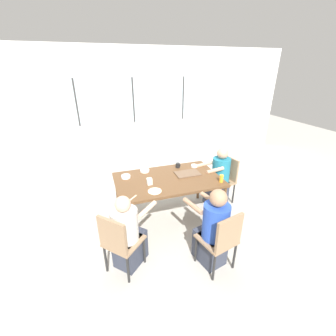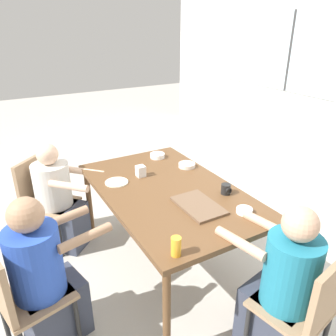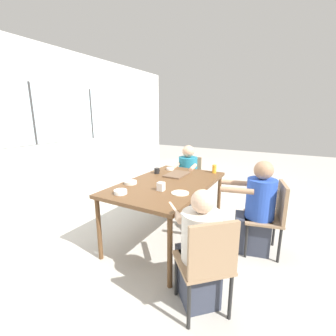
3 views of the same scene
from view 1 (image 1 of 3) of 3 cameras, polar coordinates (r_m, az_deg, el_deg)
name	(u,v)px [view 1 (image 1 of 3)]	position (r m, az deg, el deg)	size (l,w,h in m)	color
ground_plane	(168,219)	(3.89, 0.00, -12.71)	(16.00, 16.00, 0.00)	#B2ADA3
wall_back_with_windows	(133,108)	(5.82, -8.77, 14.91)	(8.40, 0.08, 2.80)	silver
dining_table	(168,182)	(3.51, 0.00, -3.55)	(1.62, 0.98, 0.76)	brown
chair_for_woman_green_shirt	(222,238)	(2.85, 13.65, -16.91)	(0.48, 0.48, 0.85)	#937556
chair_for_man_blue_shirt	(226,176)	(4.27, 14.43, -2.02)	(0.47, 0.47, 0.85)	#937556
chair_for_man_teal_shirt	(118,240)	(2.80, -12.48, -17.49)	(0.57, 0.57, 0.85)	#937556
person_woman_green_shirt	(213,231)	(2.94, 11.27, -15.43)	(0.44, 0.63, 1.09)	#333847
person_man_blue_shirt	(219,179)	(4.18, 12.71, -2.78)	(0.62, 0.42, 1.08)	#333847
person_man_teal_shirt	(128,235)	(2.93, -10.18, -16.40)	(0.64, 0.63, 1.02)	#333847
food_tray_dark	(187,173)	(3.64, 4.97, -1.40)	(0.39, 0.25, 0.02)	brown
coffee_mug	(178,165)	(3.85, 2.52, 0.68)	(0.08, 0.07, 0.08)	black
juice_glass	(221,179)	(3.45, 13.40, -2.61)	(0.06, 0.06, 0.12)	gold
milk_carton_small	(149,181)	(3.31, -4.73, -3.41)	(0.07, 0.07, 0.09)	silver
bowl_white_shallow	(194,166)	(3.91, 6.67, 0.54)	(0.11, 0.11, 0.03)	white
bowl_cereal	(145,171)	(3.73, -5.93, -0.67)	(0.15, 0.15, 0.04)	silver
bowl_fruit	(126,177)	(3.56, -10.66, -2.15)	(0.14, 0.14, 0.04)	white
plate_tortillas	(155,191)	(3.15, -3.39, -5.88)	(0.19, 0.19, 0.01)	beige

